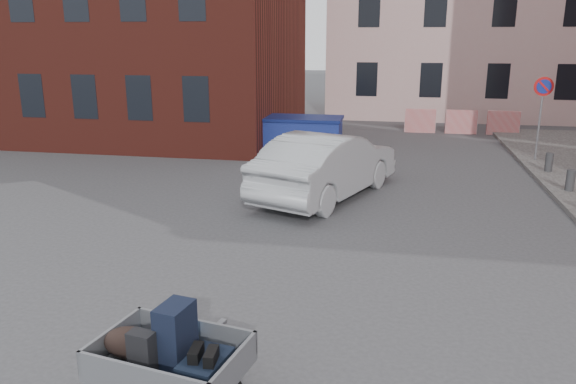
# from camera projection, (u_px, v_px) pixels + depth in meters

# --- Properties ---
(ground) EXTENTS (120.00, 120.00, 0.00)m
(ground) POSITION_uv_depth(u_px,v_px,m) (308.00, 259.00, 10.44)
(ground) COLOR #38383A
(ground) RESTS_ON ground
(far_building) EXTENTS (6.00, 6.00, 8.00)m
(far_building) POSITION_uv_depth(u_px,v_px,m) (38.00, 36.00, 33.83)
(far_building) COLOR maroon
(far_building) RESTS_ON ground
(no_parking_sign) EXTENTS (0.60, 0.09, 2.65)m
(no_parking_sign) POSITION_uv_depth(u_px,v_px,m) (542.00, 101.00, 17.77)
(no_parking_sign) COLOR gray
(no_parking_sign) RESTS_ON sidewalk
(barriers) EXTENTS (4.70, 0.18, 1.00)m
(barriers) POSITION_uv_depth(u_px,v_px,m) (461.00, 122.00, 23.72)
(barriers) COLOR red
(barriers) RESTS_ON ground
(trailer) EXTENTS (1.77, 1.92, 1.20)m
(trailer) POSITION_uv_depth(u_px,v_px,m) (170.00, 355.00, 6.17)
(trailer) COLOR black
(trailer) RESTS_ON ground
(dumpster) EXTENTS (3.05, 1.60, 1.27)m
(dumpster) POSITION_uv_depth(u_px,v_px,m) (299.00, 135.00, 19.82)
(dumpster) COLOR navy
(dumpster) RESTS_ON ground
(silver_car) EXTENTS (3.45, 5.36, 1.67)m
(silver_car) POSITION_uv_depth(u_px,v_px,m) (327.00, 165.00, 14.27)
(silver_car) COLOR #A4A7AB
(silver_car) RESTS_ON ground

